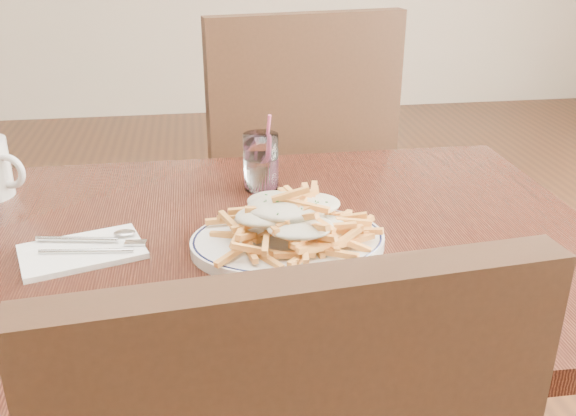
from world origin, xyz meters
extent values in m
cube|color=black|center=(0.00, 0.00, 0.73)|extent=(1.20, 0.80, 0.04)
cylinder|color=black|center=(-0.55, 0.35, 0.35)|extent=(0.05, 0.05, 0.71)
cylinder|color=black|center=(0.55, 0.35, 0.35)|extent=(0.05, 0.05, 0.71)
cube|color=black|center=(0.15, 0.75, 0.49)|extent=(0.56, 0.56, 0.05)
cube|color=black|center=(0.19, 0.53, 0.78)|extent=(0.48, 0.13, 0.53)
cylinder|color=black|center=(0.32, 0.98, 0.23)|extent=(0.04, 0.04, 0.47)
cylinder|color=black|center=(-0.09, 0.91, 0.23)|extent=(0.04, 0.04, 0.47)
cylinder|color=black|center=(0.39, 0.58, 0.23)|extent=(0.04, 0.04, 0.47)
cylinder|color=black|center=(-0.02, 0.51, 0.23)|extent=(0.04, 0.04, 0.47)
torus|color=black|center=(0.06, -0.05, 0.77)|extent=(0.28, 0.28, 0.01)
ellipsoid|color=beige|center=(0.06, -0.05, 0.83)|extent=(0.22, 0.20, 0.03)
cube|color=white|center=(-0.26, -0.02, 0.75)|extent=(0.21, 0.17, 0.01)
cylinder|color=white|center=(0.05, 0.21, 0.81)|extent=(0.07, 0.07, 0.11)
cylinder|color=white|center=(0.05, 0.21, 0.78)|extent=(0.06, 0.06, 0.06)
cylinder|color=#ED5A92|center=(0.06, 0.22, 0.83)|extent=(0.02, 0.04, 0.15)
torus|color=white|center=(-0.43, 0.23, 0.81)|extent=(0.07, 0.04, 0.07)
camera|label=1|loc=(-0.07, -0.95, 1.23)|focal=40.00mm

